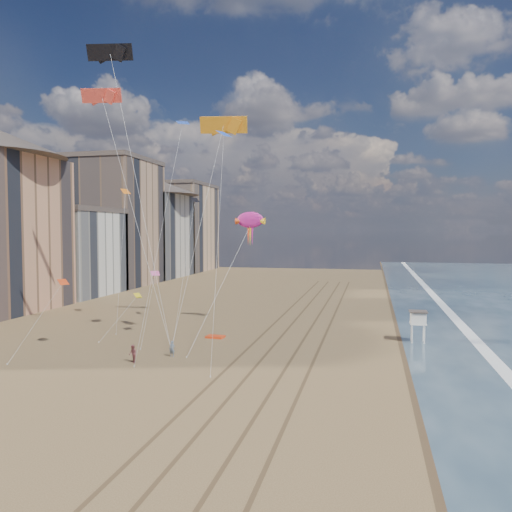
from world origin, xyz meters
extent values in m
plane|color=brown|center=(0.00, 0.00, 0.00)|extent=(260.00, 260.00, 0.00)
plane|color=#42301E|center=(19.00, 40.00, 0.00)|extent=(260.00, 260.00, 0.00)
plane|color=white|center=(23.20, 40.00, 0.00)|extent=(260.00, 260.00, 0.00)
cube|color=brown|center=(-1.20, 30.00, 0.01)|extent=(0.28, 120.00, 0.01)
cube|color=brown|center=(1.20, 30.00, 0.01)|extent=(0.28, 120.00, 0.01)
cube|color=brown|center=(4.00, 30.00, 0.01)|extent=(0.28, 120.00, 0.01)
cube|color=brown|center=(6.20, 30.00, 0.01)|extent=(0.28, 120.00, 0.01)
cube|color=silver|center=(-45.00, 54.00, 8.00)|extent=(14.00, 18.00, 16.00)
cube|color=#473D38|center=(-45.00, 54.00, 16.50)|extent=(14.28, 18.36, 1.00)
cube|color=tan|center=(-46.00, 72.00, 14.00)|extent=(16.00, 20.00, 28.00)
cube|color=#473D38|center=(-46.00, 72.00, 28.50)|extent=(16.32, 20.40, 1.00)
cube|color=#BCB2A3|center=(-45.50, 92.00, 11.00)|extent=(15.00, 22.00, 22.00)
cone|color=#473D38|center=(-45.50, 92.00, 24.20)|extent=(34.22, 34.22, 4.40)
cube|color=tan|center=(-46.00, 114.00, 13.00)|extent=(16.00, 24.00, 26.00)
cube|color=#473D38|center=(-46.00, 114.00, 26.50)|extent=(16.32, 24.48, 1.00)
cylinder|color=silver|center=(16.02, 25.45, 0.98)|extent=(0.13, 0.13, 1.96)
cylinder|color=silver|center=(17.33, 25.45, 0.98)|extent=(0.13, 0.13, 1.96)
cylinder|color=silver|center=(16.02, 26.76, 0.98)|extent=(0.13, 0.13, 1.96)
cylinder|color=silver|center=(17.33, 26.76, 0.98)|extent=(0.13, 0.13, 1.96)
cube|color=silver|center=(16.68, 26.10, 2.13)|extent=(1.75, 1.75, 0.13)
cube|color=silver|center=(16.68, 26.10, 2.78)|extent=(1.64, 1.64, 1.20)
cube|color=#473D38|center=(16.68, 26.10, 3.49)|extent=(1.96, 1.96, 0.11)
cube|color=#F94015|center=(-6.21, 23.17, 0.12)|extent=(2.18, 1.48, 0.24)
ellipsoid|color=#B81C81|center=(-4.00, 31.31, 13.93)|extent=(3.98, 0.75, 2.36)
cone|color=#DB4114|center=(-5.42, 31.31, 13.75)|extent=(1.07, 0.89, 0.89)
cone|color=yellow|center=(-2.58, 31.31, 13.75)|extent=(1.07, 0.89, 0.89)
cylinder|color=silver|center=(-5.08, 22.53, 6.52)|extent=(0.03, 0.03, 21.98)
imported|color=slate|center=(-7.71, 13.81, 0.80)|extent=(0.61, 0.42, 1.61)
imported|color=brown|center=(-10.48, 10.88, 0.86)|extent=(1.05, 1.06, 1.72)
cube|color=black|center=(-19.00, 22.67, 33.65)|extent=(5.50, 1.81, 1.87)
cube|color=orange|center=(-6.91, 29.14, 25.88)|extent=(6.05, 1.96, 2.05)
cube|color=#FE4938|center=(-17.70, 18.38, 27.41)|extent=(4.50, 1.52, 1.54)
plane|color=blue|center=(-7.94, 17.76, 23.87)|extent=(2.18, 2.14, 0.62)
plane|color=yellow|center=(-18.45, 27.98, 4.00)|extent=(1.42, 1.45, 0.56)
plane|color=orange|center=(-20.33, 28.61, 17.73)|extent=(1.65, 1.70, 0.74)
plane|color=pink|center=(-13.17, 21.93, 7.55)|extent=(1.69, 1.66, 0.46)
plane|color=#E54115|center=(-20.03, 14.15, 7.16)|extent=(1.57, 1.60, 0.53)
plane|color=black|center=(-10.68, 28.80, 16.47)|extent=(1.56, 1.55, 0.63)
plane|color=blue|center=(-3.43, 17.67, 22.49)|extent=(1.90, 1.96, 0.72)
camera|label=1|loc=(11.57, -31.99, 12.62)|focal=35.00mm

